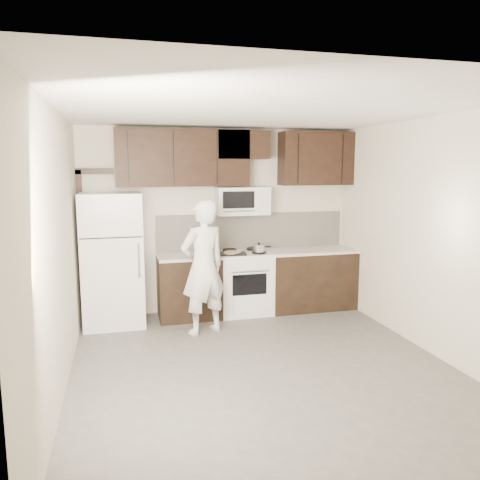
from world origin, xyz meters
name	(u,v)px	position (x,y,z in m)	size (l,w,h in m)	color
floor	(263,368)	(0.00, 0.00, 0.00)	(4.50, 4.50, 0.00)	#4F4C4A
back_wall	(219,220)	(0.00, 2.25, 1.35)	(4.00, 4.00, 0.00)	beige
ceiling	(265,109)	(0.00, 0.00, 2.70)	(4.50, 4.50, 0.00)	white
counter_run	(264,281)	(0.60, 1.94, 0.46)	(2.95, 0.64, 0.91)	black
stove	(244,282)	(0.30, 1.94, 0.46)	(0.76, 0.66, 0.94)	white
backsplash	(252,231)	(0.50, 2.24, 1.18)	(2.90, 0.02, 0.54)	beige
upper_cabinets	(236,157)	(0.21, 2.08, 2.28)	(3.48, 0.35, 0.78)	black
microwave	(242,201)	(0.30, 2.06, 1.65)	(0.76, 0.42, 0.40)	white
refrigerator	(113,260)	(-1.55, 1.89, 0.90)	(0.80, 0.76, 1.80)	white
door_trim	(84,232)	(-1.92, 2.21, 1.25)	(0.50, 0.08, 2.12)	black
saucepan	(259,249)	(0.48, 1.79, 0.98)	(0.29, 0.17, 0.16)	silver
baking_tray	(232,254)	(0.10, 1.82, 0.92)	(0.38, 0.28, 0.02)	black
pizza	(232,252)	(0.10, 1.82, 0.94)	(0.25, 0.25, 0.02)	tan
person	(203,267)	(-0.43, 1.24, 0.87)	(0.64, 0.42, 1.74)	white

